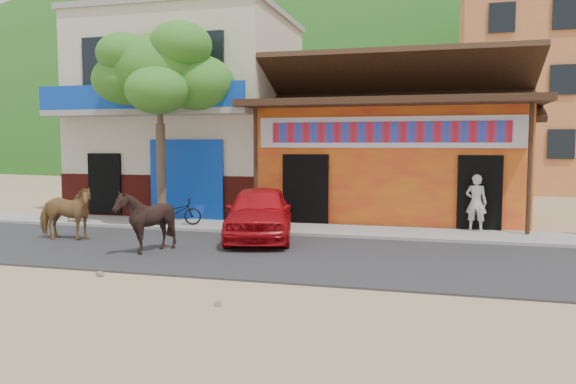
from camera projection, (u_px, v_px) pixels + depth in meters
The scene contains 15 objects.
ground at pixel (239, 281), 10.27m from camera, with size 120.00×120.00×0.00m, color #9E825B.
road at pixel (277, 254), 12.67m from camera, with size 60.00×5.00×0.04m, color #28282B.
sidewalk at pixel (311, 230), 16.03m from camera, with size 60.00×2.00×0.12m, color gray.
dance_club at pixel (394, 165), 19.21m from camera, with size 8.00×6.00×3.60m, color orange.
cafe_building at pixel (192, 117), 21.02m from camera, with size 7.00×6.00×7.00m, color beige.
apartment_front at pixel (546, 80), 30.48m from camera, with size 9.00×9.00×12.00m, color #CC723F.
hillside at pixel (416, 74), 76.55m from camera, with size 100.00×40.00×24.00m, color #194C14.
tree at pixel (160, 124), 16.78m from camera, with size 3.00×3.00×6.00m, color #2D721E, non-canonical shape.
cow_tan at pixel (65, 213), 14.43m from camera, with size 0.75×1.65×1.39m, color olive.
cow_dark at pixel (146, 221), 12.74m from camera, with size 1.17×1.32×1.46m, color black.
red_car at pixel (259, 212), 14.60m from camera, with size 1.64×4.07×1.39m, color red.
scooter at pixel (176, 212), 16.58m from camera, with size 0.52×1.50×0.79m, color black.
pedestrian at pixel (476, 202), 15.46m from camera, with size 0.57×0.37×1.57m, color silver.
cafe_chair_left at pixel (77, 206), 17.31m from camera, with size 0.43×0.43×0.93m, color #51391B, non-canonical shape.
cafe_chair_right at pixel (50, 204), 17.92m from camera, with size 0.43×0.43×0.93m, color #4D3419, non-canonical shape.
Camera 1 is at (3.52, -9.50, 2.51)m, focal length 35.00 mm.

